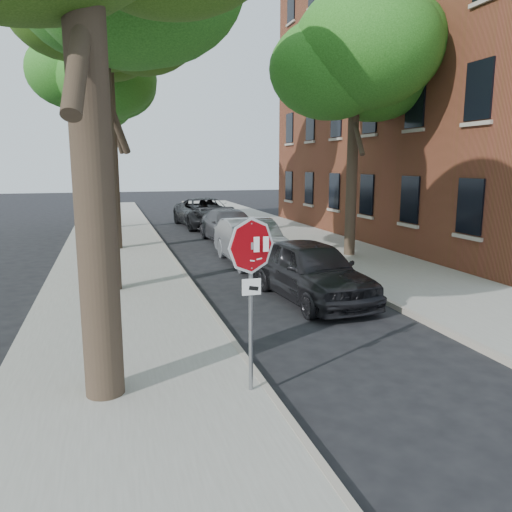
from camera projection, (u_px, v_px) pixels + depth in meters
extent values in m
plane|color=black|center=(294.00, 391.00, 7.73)|extent=(120.00, 120.00, 0.00)
cube|color=gray|center=(115.00, 258.00, 18.34)|extent=(4.00, 55.00, 0.12)
cube|color=gray|center=(327.00, 248.00, 20.71)|extent=(4.00, 55.00, 0.12)
cube|color=#9E9384|center=(171.00, 255.00, 18.91)|extent=(0.12, 55.00, 0.13)
cube|color=#9E9384|center=(280.00, 250.00, 20.13)|extent=(0.12, 55.00, 0.13)
cube|color=brown|center=(469.00, 77.00, 23.48)|extent=(12.00, 20.00, 15.00)
cylinder|color=gray|center=(251.00, 306.00, 7.27)|extent=(0.06, 0.06, 2.60)
cube|color=#99999E|center=(251.00, 246.00, 7.08)|extent=(0.05, 0.06, 0.10)
cylinder|color=#99999E|center=(251.00, 246.00, 7.08)|extent=(0.76, 0.32, 0.82)
cylinder|color=white|center=(252.00, 246.00, 7.07)|extent=(0.76, 0.32, 0.82)
cylinder|color=#B3060E|center=(252.00, 246.00, 7.06)|extent=(0.68, 0.29, 0.74)
cube|color=white|center=(237.00, 245.00, 6.99)|extent=(0.08, 0.00, 0.22)
cube|color=white|center=(247.00, 245.00, 7.03)|extent=(0.08, 0.00, 0.22)
cube|color=white|center=(257.00, 244.00, 7.07)|extent=(0.08, 0.00, 0.22)
cube|color=white|center=(266.00, 244.00, 7.11)|extent=(0.08, 0.00, 0.22)
cube|color=silver|center=(244.00, 260.00, 7.05)|extent=(0.08, 0.00, 0.03)
cube|color=silver|center=(252.00, 261.00, 7.09)|extent=(0.08, 0.00, 0.03)
cube|color=silver|center=(259.00, 259.00, 7.12)|extent=(0.08, 0.00, 0.03)
cube|color=white|center=(251.00, 287.00, 7.18)|extent=(0.28, 0.02, 0.24)
cube|color=black|center=(254.00, 288.00, 7.18)|extent=(0.15, 0.00, 0.08)
cylinder|color=black|center=(86.00, 55.00, 6.54)|extent=(0.56, 0.56, 9.50)
cylinder|color=black|center=(104.00, 108.00, 12.72)|extent=(0.44, 0.44, 9.50)
ellipsoid|color=#185012|center=(67.00, 20.00, 12.85)|extent=(3.99, 3.99, 3.19)
cylinder|color=black|center=(110.00, 121.00, 19.34)|extent=(0.48, 0.48, 10.00)
ellipsoid|color=#1D430C|center=(106.00, 45.00, 18.83)|extent=(4.62, 4.62, 3.70)
ellipsoid|color=#1D430C|center=(134.00, 12.00, 18.34)|extent=(3.78, 3.78, 3.02)
ellipsoid|color=#1D430C|center=(84.00, 59.00, 19.47)|extent=(4.20, 4.20, 3.36)
cylinder|color=black|center=(104.00, 142.00, 25.95)|extent=(0.40, 0.40, 9.00)
ellipsoid|color=#185012|center=(101.00, 91.00, 25.49)|extent=(4.16, 4.16, 3.33)
ellipsoid|color=#185012|center=(119.00, 71.00, 25.05)|extent=(3.40, 3.40, 2.72)
ellipsoid|color=#185012|center=(86.00, 100.00, 26.06)|extent=(3.78, 3.78, 3.02)
cylinder|color=black|center=(353.00, 132.00, 17.99)|extent=(0.40, 0.40, 9.00)
ellipsoid|color=#185012|center=(356.00, 58.00, 17.54)|extent=(4.16, 4.16, 3.33)
ellipsoid|color=#185012|center=(389.00, 28.00, 17.10)|extent=(3.40, 3.40, 2.72)
ellipsoid|color=#185012|center=(327.00, 72.00, 18.11)|extent=(3.78, 3.78, 3.02)
imported|color=black|center=(311.00, 270.00, 12.81)|extent=(2.24, 4.74, 1.57)
imported|color=gray|center=(251.00, 242.00, 17.46)|extent=(1.72, 4.79, 1.57)
imported|color=#434347|center=(230.00, 226.00, 22.49)|extent=(2.29, 5.08, 1.45)
imported|color=black|center=(205.00, 213.00, 27.83)|extent=(3.03, 5.97, 1.62)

